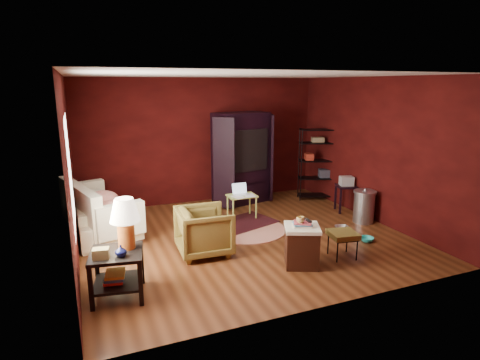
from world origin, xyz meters
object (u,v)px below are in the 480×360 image
(tv_armoire, at_px, (242,157))
(armchair, at_px, (204,229))
(side_table, at_px, (121,239))
(wire_shelving, at_px, (317,161))
(hamper, at_px, (302,245))
(sofa, at_px, (99,212))
(laptop_desk, at_px, (242,198))

(tv_armoire, bearing_deg, armchair, -137.26)
(side_table, bearing_deg, wire_shelving, 31.03)
(hamper, xyz_separation_m, tv_armoire, (0.44, 3.39, 0.74))
(armchair, bearing_deg, side_table, 124.62)
(sofa, height_order, armchair, armchair)
(side_table, xyz_separation_m, hamper, (2.56, -0.14, -0.44))
(hamper, relative_size, laptop_desk, 1.01)
(armchair, relative_size, laptop_desk, 1.19)
(side_table, height_order, hamper, side_table)
(armchair, distance_m, laptop_desk, 1.84)
(sofa, distance_m, tv_armoire, 3.32)
(tv_armoire, relative_size, wire_shelving, 1.23)
(armchair, bearing_deg, tv_armoire, -31.02)
(hamper, distance_m, tv_armoire, 3.50)
(laptop_desk, height_order, tv_armoire, tv_armoire)
(laptop_desk, bearing_deg, hamper, -89.60)
(sofa, distance_m, wire_shelving, 4.92)
(armchair, relative_size, side_table, 0.66)
(sofa, height_order, laptop_desk, sofa)
(hamper, distance_m, wire_shelving, 3.73)
(side_table, bearing_deg, sofa, 93.55)
(laptop_desk, bearing_deg, sofa, 175.11)
(sofa, distance_m, side_table, 2.48)
(sofa, height_order, wire_shelving, wire_shelving)
(hamper, bearing_deg, armchair, 141.77)
(side_table, distance_m, tv_armoire, 4.44)
(side_table, bearing_deg, tv_armoire, 47.37)
(side_table, distance_m, wire_shelving, 5.52)
(sofa, bearing_deg, hamper, -136.63)
(side_table, bearing_deg, hamper, -3.06)
(armchair, bearing_deg, laptop_desk, -38.22)
(hamper, relative_size, tv_armoire, 0.35)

